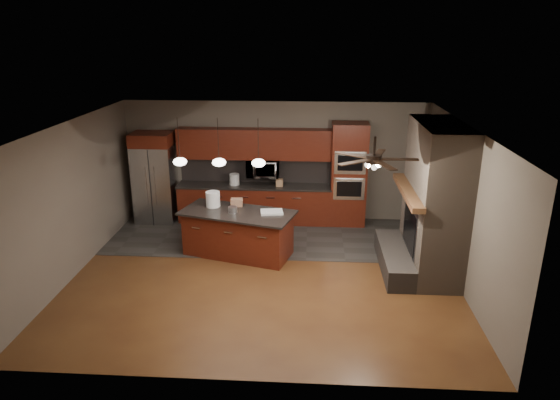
# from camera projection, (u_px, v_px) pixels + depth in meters

# --- Properties ---
(ground) EXTENTS (7.00, 7.00, 0.00)m
(ground) POSITION_uv_depth(u_px,v_px,m) (264.00, 274.00, 9.34)
(ground) COLOR brown
(ground) RESTS_ON ground
(ceiling) EXTENTS (7.00, 6.00, 0.02)m
(ceiling) POSITION_uv_depth(u_px,v_px,m) (262.00, 125.00, 8.43)
(ceiling) COLOR white
(ceiling) RESTS_ON back_wall
(back_wall) EXTENTS (7.00, 0.02, 2.80)m
(back_wall) POSITION_uv_depth(u_px,v_px,m) (275.00, 161.00, 11.71)
(back_wall) COLOR #665D52
(back_wall) RESTS_ON ground
(right_wall) EXTENTS (0.02, 6.00, 2.80)m
(right_wall) POSITION_uv_depth(u_px,v_px,m) (463.00, 208.00, 8.67)
(right_wall) COLOR #665D52
(right_wall) RESTS_ON ground
(left_wall) EXTENTS (0.02, 6.00, 2.80)m
(left_wall) POSITION_uv_depth(u_px,v_px,m) (72.00, 200.00, 9.09)
(left_wall) COLOR #665D52
(left_wall) RESTS_ON ground
(slate_tile_patch) EXTENTS (7.00, 2.40, 0.01)m
(slate_tile_patch) POSITION_uv_depth(u_px,v_px,m) (272.00, 236.00, 11.03)
(slate_tile_patch) COLOR #33302E
(slate_tile_patch) RESTS_ON ground
(fireplace_column) EXTENTS (1.30, 2.10, 2.80)m
(fireplace_column) POSITION_uv_depth(u_px,v_px,m) (431.00, 205.00, 9.11)
(fireplace_column) COLOR brown
(fireplace_column) RESTS_ON ground
(back_cabinetry) EXTENTS (3.59, 0.64, 2.20)m
(back_cabinetry) POSITION_uv_depth(u_px,v_px,m) (254.00, 185.00, 11.66)
(back_cabinetry) COLOR #561C0F
(back_cabinetry) RESTS_ON ground
(oven_tower) EXTENTS (0.80, 0.63, 2.38)m
(oven_tower) POSITION_uv_depth(u_px,v_px,m) (349.00, 175.00, 11.39)
(oven_tower) COLOR #561C0F
(oven_tower) RESTS_ON ground
(microwave) EXTENTS (0.73, 0.41, 0.50)m
(microwave) POSITION_uv_depth(u_px,v_px,m) (263.00, 168.00, 11.53)
(microwave) COLOR silver
(microwave) RESTS_ON back_cabinetry
(refrigerator) EXTENTS (0.91, 0.75, 2.12)m
(refrigerator) POSITION_uv_depth(u_px,v_px,m) (155.00, 178.00, 11.63)
(refrigerator) COLOR silver
(refrigerator) RESTS_ON ground
(kitchen_island) EXTENTS (2.42, 1.59, 0.92)m
(kitchen_island) POSITION_uv_depth(u_px,v_px,m) (238.00, 233.00, 10.01)
(kitchen_island) COLOR #561C0F
(kitchen_island) RESTS_ON ground
(white_bucket) EXTENTS (0.38, 0.38, 0.31)m
(white_bucket) POSITION_uv_depth(u_px,v_px,m) (213.00, 199.00, 10.11)
(white_bucket) COLOR white
(white_bucket) RESTS_ON kitchen_island
(paint_can) EXTENTS (0.22, 0.22, 0.12)m
(paint_can) POSITION_uv_depth(u_px,v_px,m) (233.00, 209.00, 9.81)
(paint_can) COLOR silver
(paint_can) RESTS_ON kitchen_island
(paint_tray) EXTENTS (0.47, 0.36, 0.04)m
(paint_tray) POSITION_uv_depth(u_px,v_px,m) (272.00, 212.00, 9.79)
(paint_tray) COLOR silver
(paint_tray) RESTS_ON kitchen_island
(cardboard_box) EXTENTS (0.25, 0.19, 0.15)m
(cardboard_box) POSITION_uv_depth(u_px,v_px,m) (237.00, 202.00, 10.17)
(cardboard_box) COLOR #9E6D51
(cardboard_box) RESTS_ON kitchen_island
(counter_bucket) EXTENTS (0.29, 0.29, 0.26)m
(counter_bucket) POSITION_uv_depth(u_px,v_px,m) (234.00, 179.00, 11.61)
(counter_bucket) COLOR silver
(counter_bucket) RESTS_ON back_cabinetry
(counter_box) EXTENTS (0.16, 0.13, 0.17)m
(counter_box) POSITION_uv_depth(u_px,v_px,m) (280.00, 183.00, 11.51)
(counter_box) COLOR #AA7D57
(counter_box) RESTS_ON back_cabinetry
(pendant_left) EXTENTS (0.26, 0.26, 0.92)m
(pendant_left) POSITION_uv_depth(u_px,v_px,m) (180.00, 161.00, 9.46)
(pendant_left) COLOR black
(pendant_left) RESTS_ON ceiling
(pendant_center) EXTENTS (0.26, 0.26, 0.92)m
(pendant_center) POSITION_uv_depth(u_px,v_px,m) (219.00, 162.00, 9.41)
(pendant_center) COLOR black
(pendant_center) RESTS_ON ceiling
(pendant_right) EXTENTS (0.26, 0.26, 0.92)m
(pendant_right) POSITION_uv_depth(u_px,v_px,m) (259.00, 163.00, 9.37)
(pendant_right) COLOR black
(pendant_right) RESTS_ON ceiling
(ceiling_fan) EXTENTS (1.27, 1.33, 0.41)m
(ceiling_fan) POSITION_uv_depth(u_px,v_px,m) (374.00, 158.00, 7.67)
(ceiling_fan) COLOR black
(ceiling_fan) RESTS_ON ceiling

